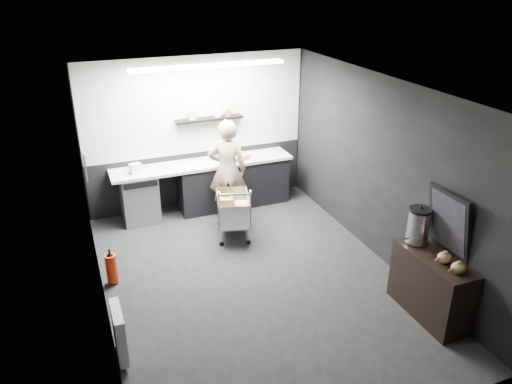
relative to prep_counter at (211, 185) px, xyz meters
name	(u,v)px	position (x,y,z in m)	size (l,w,h in m)	color
floor	(253,279)	(-0.14, -2.42, -0.46)	(5.50, 5.50, 0.00)	black
ceiling	(253,89)	(-0.14, -2.42, 2.24)	(5.50, 5.50, 0.00)	silver
wall_back	(197,133)	(-0.14, 0.33, 0.89)	(5.50, 5.50, 0.00)	black
wall_front	(372,318)	(-0.14, -5.17, 0.89)	(5.50, 5.50, 0.00)	black
wall_left	(94,218)	(-2.14, -2.42, 0.89)	(5.50, 5.50, 0.00)	black
wall_right	(382,171)	(1.86, -2.42, 0.89)	(5.50, 5.50, 0.00)	black
kitchen_wall_panel	(196,105)	(-0.14, 0.31, 1.39)	(3.95, 0.02, 1.70)	silver
dado_panel	(199,178)	(-0.14, 0.31, 0.04)	(3.95, 0.02, 1.00)	black
floating_shelf	(209,119)	(0.06, 0.20, 1.16)	(1.20, 0.22, 0.04)	black
wall_clock	(271,82)	(1.26, 0.30, 1.69)	(0.20, 0.20, 0.03)	silver
poster	(85,165)	(-2.12, -1.12, 1.09)	(0.02, 0.30, 0.40)	silver
poster_red_band	(84,160)	(-2.11, -1.12, 1.16)	(0.01, 0.22, 0.10)	red
radiator	(119,333)	(-2.08, -3.32, -0.11)	(0.10, 0.50, 0.60)	silver
ceiling_strip	(208,66)	(-0.14, -0.57, 2.21)	(2.40, 0.20, 0.04)	white
prep_counter	(211,185)	(0.00, 0.00, 0.00)	(3.20, 0.61, 0.90)	black
person	(227,170)	(0.16, -0.45, 0.43)	(0.65, 0.42, 1.77)	beige
shopping_cart	(233,210)	(0.03, -1.08, -0.01)	(0.71, 0.98, 0.94)	silver
sideboard	(431,277)	(1.65, -3.92, 0.08)	(0.48, 1.12, 1.67)	black
fire_extinguisher	(112,267)	(-1.99, -1.78, -0.20)	(0.16, 0.16, 0.52)	red
cardboard_box	(234,157)	(0.43, -0.05, 0.49)	(0.46, 0.35, 0.09)	#9F8A55
pink_tub	(228,154)	(0.33, 0.00, 0.55)	(0.20, 0.20, 0.20)	white
white_container	(135,168)	(-1.31, -0.05, 0.52)	(0.19, 0.14, 0.16)	silver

